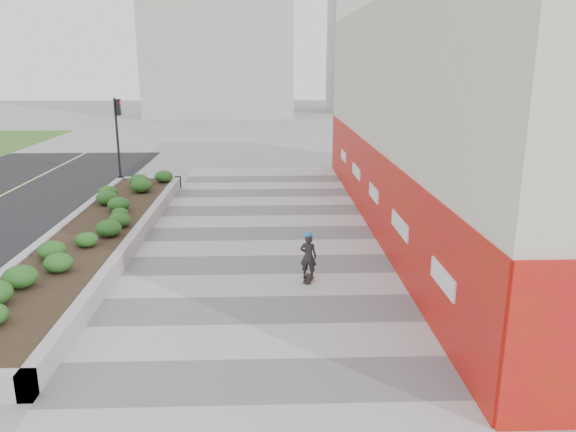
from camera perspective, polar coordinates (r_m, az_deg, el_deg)
name	(u,v)px	position (r m, az deg, el deg)	size (l,w,h in m)	color
ground	(258,345)	(12.48, -3.09, -13.00)	(160.00, 160.00, 0.00)	gray
walkway	(260,291)	(15.18, -2.90, -7.59)	(8.00, 36.00, 0.01)	#A8A8AD
building	(456,118)	(21.14, 16.72, 9.47)	(6.04, 24.08, 8.00)	beige
planter	(95,234)	(19.67, -19.00, -1.73)	(3.00, 18.00, 0.90)	#9E9EA0
traffic_signal_near	(118,127)	(29.61, -16.88, 8.62)	(0.33, 0.28, 4.20)	black
distant_bldg_north_l	(220,24)	(66.31, -6.96, 18.83)	(16.00, 12.00, 20.00)	#ADAAA3
distant_bldg_north_r	(390,9)	(72.74, 10.28, 19.98)	(14.00, 10.00, 24.00)	#ADAAA3
manhole_cover	(278,291)	(15.18, -1.00, -7.58)	(0.44, 0.44, 0.01)	#595654
skateboarder	(308,256)	(15.60, 2.08, -4.09)	(0.53, 0.75, 1.44)	beige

